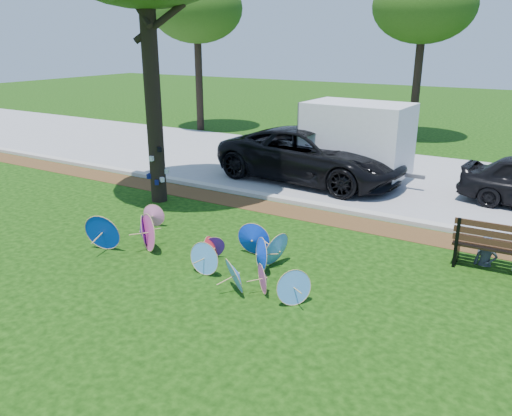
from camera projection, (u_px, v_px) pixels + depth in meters
The scene contains 10 objects.
ground at pixel (183, 275), 9.90m from camera, with size 90.00×90.00×0.00m, color black.
mulch_strip at pixel (287, 211), 13.57m from camera, with size 90.00×1.00×0.01m, color #472D16.
curb at pixel (298, 202), 14.12m from camera, with size 90.00×0.30×0.12m, color #B7B5AD.
street at pixel (350, 172), 17.52m from camera, with size 90.00×8.00×0.01m, color gray.
parasol_pile at pixel (192, 244), 10.43m from camera, with size 5.66×2.27×0.87m.
black_van at pixel (311, 155), 16.20m from camera, with size 2.82×6.11×1.70m, color black.
cargo_trailer at pixel (357, 138), 15.96m from camera, with size 3.20×2.03×2.84m, color silver.
park_bench at pixel (507, 246), 9.93m from camera, with size 2.03×0.77×1.06m, color black, non-canonical shape.
person_left at pixel (489, 237), 10.11m from camera, with size 0.45×0.30×1.24m, color #363B4A.
bg_trees at pixel (427, 3), 19.37m from camera, with size 26.02×7.57×7.40m.
Camera 1 is at (5.80, -6.96, 4.45)m, focal length 35.00 mm.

